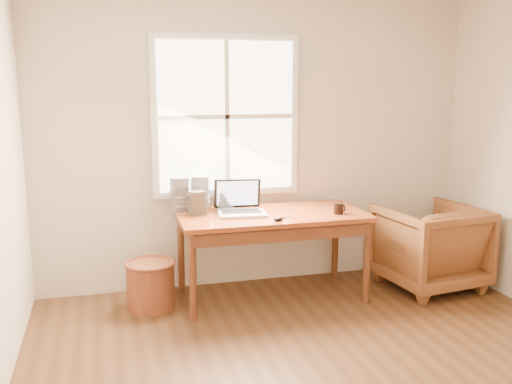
# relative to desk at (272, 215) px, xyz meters

# --- Properties ---
(room_shell) EXTENTS (4.04, 4.54, 2.64)m
(room_shell) POSITION_rel_desk_xyz_m (-0.02, -1.64, 0.59)
(room_shell) COLOR #4D301A
(room_shell) RESTS_ON ground
(desk) EXTENTS (1.60, 0.80, 0.04)m
(desk) POSITION_rel_desk_xyz_m (0.00, 0.00, 0.00)
(desk) COLOR brown
(desk) RESTS_ON room_shell
(armchair) EXTENTS (0.91, 0.94, 0.76)m
(armchair) POSITION_rel_desk_xyz_m (1.46, -0.14, -0.35)
(armchair) COLOR brown
(armchair) RESTS_ON room_shell
(wicker_stool) EXTENTS (0.43, 0.43, 0.39)m
(wicker_stool) POSITION_rel_desk_xyz_m (-1.04, 0.00, -0.53)
(wicker_stool) COLOR brown
(wicker_stool) RESTS_ON room_shell
(laptop) EXTENTS (0.45, 0.47, 0.30)m
(laptop) POSITION_rel_desk_xyz_m (-0.26, -0.01, 0.17)
(laptop) COLOR #B7BBBF
(laptop) RESTS_ON desk
(mouse) EXTENTS (0.12, 0.10, 0.03)m
(mouse) POSITION_rel_desk_xyz_m (-0.03, -0.28, 0.04)
(mouse) COLOR black
(mouse) RESTS_ON desk
(coffee_mug) EXTENTS (0.09, 0.09, 0.09)m
(coffee_mug) POSITION_rel_desk_xyz_m (0.54, -0.18, 0.07)
(coffee_mug) COLOR black
(coffee_mug) RESTS_ON desk
(cd_stack_a) EXTENTS (0.17, 0.16, 0.30)m
(cd_stack_a) POSITION_rel_desk_xyz_m (-0.57, 0.28, 0.17)
(cd_stack_a) COLOR silver
(cd_stack_a) RESTS_ON desk
(cd_stack_b) EXTENTS (0.15, 0.14, 0.20)m
(cd_stack_b) POSITION_rel_desk_xyz_m (-0.63, 0.11, 0.12)
(cd_stack_b) COLOR #242328
(cd_stack_b) RESTS_ON desk
(cd_stack_c) EXTENTS (0.15, 0.14, 0.30)m
(cd_stack_c) POSITION_rel_desk_xyz_m (-0.75, 0.24, 0.17)
(cd_stack_c) COLOR #A4A1AF
(cd_stack_c) RESTS_ON desk
(cd_stack_d) EXTENTS (0.16, 0.15, 0.17)m
(cd_stack_d) POSITION_rel_desk_xyz_m (-0.36, 0.24, 0.10)
(cd_stack_d) COLOR #ACB2B7
(cd_stack_d) RESTS_ON desk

